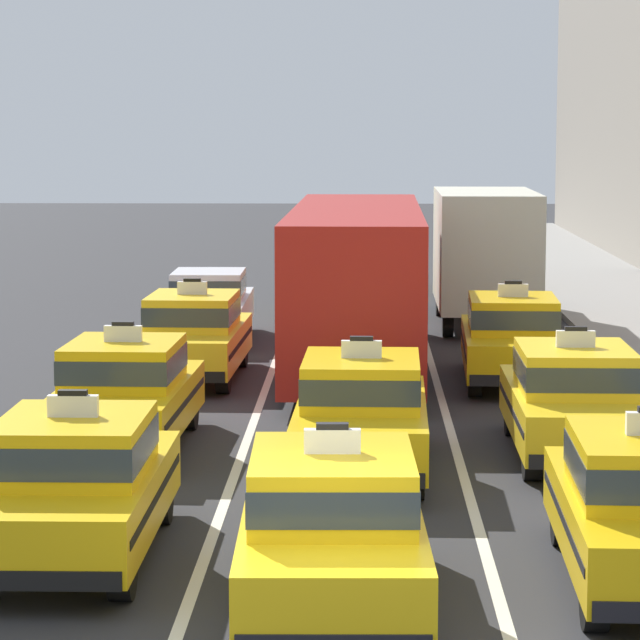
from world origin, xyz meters
TOP-DOWN VIEW (x-y plane):
  - lane_stripe_left_center at (-1.60, 20.00)m, footprint 0.14×80.00m
  - lane_stripe_center_right at (1.60, 20.00)m, footprint 0.14×80.00m
  - taxi_left_nearest at (-3.03, 3.69)m, footprint 1.83×4.56m
  - taxi_left_second at (-3.37, 9.57)m, footprint 1.93×4.60m
  - taxi_left_third at (-3.04, 15.93)m, footprint 1.93×4.60m
  - sedan_left_fourth at (-3.27, 21.31)m, footprint 1.80×4.32m
  - taxi_center_nearest at (-0.12, 1.87)m, footprint 1.92×4.60m
  - taxi_center_second at (0.17, 8.08)m, footprint 1.91×4.60m
  - bus_center_third at (0.07, 17.42)m, footprint 2.65×11.23m
  - taxi_center_fourth at (-0.17, 26.02)m, footprint 1.91×4.60m
  - taxi_right_second at (3.28, 9.19)m, footprint 1.87×4.58m
  - taxi_right_third at (3.00, 15.67)m, footprint 1.99×4.63m
  - box_truck_right_fourth at (3.13, 24.35)m, footprint 2.35×6.98m
  - taxi_right_fifth at (3.21, 31.18)m, footprint 1.92×4.60m

SIDE VIEW (x-z plane):
  - lane_stripe_left_center at x=-1.60m, z-range 0.00..0.01m
  - lane_stripe_center_right at x=1.60m, z-range 0.00..0.01m
  - sedan_left_fourth at x=-3.27m, z-range 0.06..1.64m
  - taxi_left_nearest at x=-3.03m, z-range -0.10..1.86m
  - taxi_left_second at x=-3.37m, z-range -0.10..1.86m
  - taxi_left_third at x=-3.04m, z-range -0.10..1.86m
  - taxi_center_nearest at x=-0.12m, z-range -0.10..1.86m
  - taxi_center_second at x=0.17m, z-range -0.10..1.86m
  - taxi_center_fourth at x=-0.17m, z-range -0.10..1.86m
  - taxi_right_second at x=3.28m, z-range -0.10..1.86m
  - taxi_right_third at x=3.00m, z-range -0.10..1.86m
  - taxi_right_fifth at x=3.21m, z-range -0.10..1.86m
  - box_truck_right_fourth at x=3.13m, z-range 0.14..3.41m
  - bus_center_third at x=0.07m, z-range 0.21..3.43m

